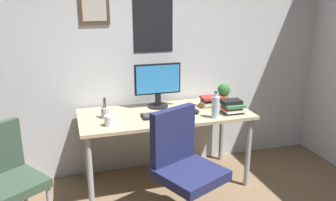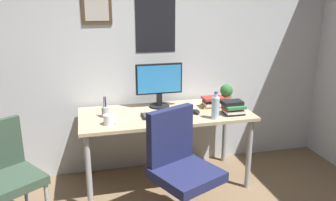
{
  "view_description": "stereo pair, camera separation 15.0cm",
  "coord_description": "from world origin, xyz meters",
  "px_view_note": "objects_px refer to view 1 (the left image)",
  "views": [
    {
      "loc": [
        -0.65,
        -1.28,
        1.8
      ],
      "look_at": [
        0.22,
        1.62,
        0.88
      ],
      "focal_mm": 37.27,
      "sensor_mm": 36.0,
      "label": 1
    },
    {
      "loc": [
        -0.51,
        -1.32,
        1.8
      ],
      "look_at": [
        0.22,
        1.62,
        0.88
      ],
      "focal_mm": 37.27,
      "sensor_mm": 36.0,
      "label": 2
    }
  ],
  "objects_px": {
    "potted_plant": "(224,92)",
    "book_stack_right": "(232,107)",
    "pen_cup": "(105,112)",
    "computer_mouse": "(196,111)",
    "book_stack_left": "(210,101)",
    "water_bottle": "(215,107)",
    "side_chair": "(7,174)",
    "keyboard": "(165,115)",
    "monitor": "(158,83)",
    "coffee_mug_near": "(110,121)",
    "office_chair": "(183,163)"
  },
  "relations": [
    {
      "from": "office_chair",
      "to": "coffee_mug_near",
      "type": "distance_m",
      "value": 0.72
    },
    {
      "from": "keyboard",
      "to": "book_stack_right",
      "type": "xyz_separation_m",
      "value": [
        0.63,
        -0.1,
        0.05
      ]
    },
    {
      "from": "side_chair",
      "to": "pen_cup",
      "type": "height_order",
      "value": "pen_cup"
    },
    {
      "from": "office_chair",
      "to": "keyboard",
      "type": "relative_size",
      "value": 2.21
    },
    {
      "from": "office_chair",
      "to": "coffee_mug_near",
      "type": "height_order",
      "value": "office_chair"
    },
    {
      "from": "office_chair",
      "to": "keyboard",
      "type": "xyz_separation_m",
      "value": [
        0.01,
        0.56,
        0.22
      ]
    },
    {
      "from": "office_chair",
      "to": "potted_plant",
      "type": "bearing_deg",
      "value": 48.49
    },
    {
      "from": "monitor",
      "to": "water_bottle",
      "type": "xyz_separation_m",
      "value": [
        0.41,
        -0.47,
        -0.13
      ]
    },
    {
      "from": "computer_mouse",
      "to": "book_stack_left",
      "type": "bearing_deg",
      "value": 35.04
    },
    {
      "from": "side_chair",
      "to": "book_stack_left",
      "type": "relative_size",
      "value": 4.26
    },
    {
      "from": "keyboard",
      "to": "book_stack_right",
      "type": "relative_size",
      "value": 2.07
    },
    {
      "from": "office_chair",
      "to": "coffee_mug_near",
      "type": "xyz_separation_m",
      "value": [
        -0.51,
        0.45,
        0.25
      ]
    },
    {
      "from": "pen_cup",
      "to": "book_stack_right",
      "type": "height_order",
      "value": "pen_cup"
    },
    {
      "from": "side_chair",
      "to": "book_stack_left",
      "type": "xyz_separation_m",
      "value": [
        1.85,
        0.45,
        0.28
      ]
    },
    {
      "from": "computer_mouse",
      "to": "potted_plant",
      "type": "distance_m",
      "value": 0.49
    },
    {
      "from": "office_chair",
      "to": "monitor",
      "type": "relative_size",
      "value": 2.07
    },
    {
      "from": "keyboard",
      "to": "water_bottle",
      "type": "xyz_separation_m",
      "value": [
        0.42,
        -0.18,
        0.09
      ]
    },
    {
      "from": "computer_mouse",
      "to": "book_stack_right",
      "type": "xyz_separation_m",
      "value": [
        0.33,
        -0.1,
        0.04
      ]
    },
    {
      "from": "side_chair",
      "to": "potted_plant",
      "type": "relative_size",
      "value": 4.49
    },
    {
      "from": "water_bottle",
      "to": "office_chair",
      "type": "bearing_deg",
      "value": -138.75
    },
    {
      "from": "office_chair",
      "to": "pen_cup",
      "type": "height_order",
      "value": "office_chair"
    },
    {
      "from": "potted_plant",
      "to": "side_chair",
      "type": "bearing_deg",
      "value": -164.61
    },
    {
      "from": "water_bottle",
      "to": "pen_cup",
      "type": "xyz_separation_m",
      "value": [
        -0.95,
        0.28,
        -0.05
      ]
    },
    {
      "from": "side_chair",
      "to": "keyboard",
      "type": "relative_size",
      "value": 2.03
    },
    {
      "from": "potted_plant",
      "to": "coffee_mug_near",
      "type": "bearing_deg",
      "value": -163.48
    },
    {
      "from": "keyboard",
      "to": "book_stack_right",
      "type": "bearing_deg",
      "value": -8.93
    },
    {
      "from": "office_chair",
      "to": "keyboard",
      "type": "bearing_deg",
      "value": 88.64
    },
    {
      "from": "pen_cup",
      "to": "book_stack_right",
      "type": "relative_size",
      "value": 0.96
    },
    {
      "from": "pen_cup",
      "to": "book_stack_left",
      "type": "height_order",
      "value": "pen_cup"
    },
    {
      "from": "computer_mouse",
      "to": "coffee_mug_near",
      "type": "distance_m",
      "value": 0.83
    },
    {
      "from": "monitor",
      "to": "book_stack_right",
      "type": "distance_m",
      "value": 0.75
    },
    {
      "from": "office_chair",
      "to": "book_stack_right",
      "type": "height_order",
      "value": "office_chair"
    },
    {
      "from": "monitor",
      "to": "book_stack_right",
      "type": "xyz_separation_m",
      "value": [
        0.62,
        -0.38,
        -0.18
      ]
    },
    {
      "from": "monitor",
      "to": "keyboard",
      "type": "bearing_deg",
      "value": -91.86
    },
    {
      "from": "computer_mouse",
      "to": "pen_cup",
      "type": "relative_size",
      "value": 0.55
    },
    {
      "from": "coffee_mug_near",
      "to": "potted_plant",
      "type": "xyz_separation_m",
      "value": [
        1.23,
        0.36,
        0.06
      ]
    },
    {
      "from": "coffee_mug_near",
      "to": "book_stack_left",
      "type": "height_order",
      "value": "book_stack_left"
    },
    {
      "from": "keyboard",
      "to": "pen_cup",
      "type": "relative_size",
      "value": 2.15
    },
    {
      "from": "water_bottle",
      "to": "computer_mouse",
      "type": "bearing_deg",
      "value": 123.82
    },
    {
      "from": "keyboard",
      "to": "book_stack_left",
      "type": "bearing_deg",
      "value": 15.77
    },
    {
      "from": "book_stack_left",
      "to": "water_bottle",
      "type": "bearing_deg",
      "value": -105.81
    },
    {
      "from": "monitor",
      "to": "book_stack_left",
      "type": "xyz_separation_m",
      "value": [
        0.5,
        -0.14,
        -0.18
      ]
    },
    {
      "from": "potted_plant",
      "to": "pen_cup",
      "type": "height_order",
      "value": "pen_cup"
    },
    {
      "from": "keyboard",
      "to": "potted_plant",
      "type": "relative_size",
      "value": 2.21
    },
    {
      "from": "coffee_mug_near",
      "to": "pen_cup",
      "type": "bearing_deg",
      "value": 93.94
    },
    {
      "from": "side_chair",
      "to": "monitor",
      "type": "relative_size",
      "value": 1.9
    },
    {
      "from": "keyboard",
      "to": "coffee_mug_near",
      "type": "relative_size",
      "value": 3.42
    },
    {
      "from": "potted_plant",
      "to": "book_stack_right",
      "type": "height_order",
      "value": "potted_plant"
    },
    {
      "from": "side_chair",
      "to": "potted_plant",
      "type": "xyz_separation_m",
      "value": [
        2.05,
        0.56,
        0.33
      ]
    },
    {
      "from": "office_chair",
      "to": "potted_plant",
      "type": "xyz_separation_m",
      "value": [
        0.72,
        0.82,
        0.31
      ]
    }
  ]
}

